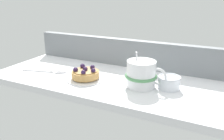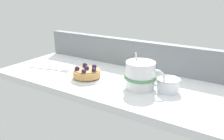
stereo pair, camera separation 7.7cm
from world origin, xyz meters
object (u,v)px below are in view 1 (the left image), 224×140
dessert_plate (86,78)px  coffee_mug (142,74)px  dessert_fork (44,71)px  raspberry_tart (85,73)px  sugar_bowl (169,82)px

dessert_plate → coffee_mug: size_ratio=0.98×
coffee_mug → dessert_fork: bearing=-175.7°
raspberry_tart → dessert_fork: (-18.51, -0.34, -1.93)cm
coffee_mug → sugar_bowl: size_ratio=1.85×
dessert_fork → sugar_bowl: sugar_bowl is taller
raspberry_tart → sugar_bowl: bearing=10.8°
dessert_fork → sugar_bowl: size_ratio=2.40×
dessert_fork → dessert_plate: bearing=1.1°
raspberry_tart → coffee_mug: bearing=7.4°
raspberry_tart → sugar_bowl: raspberry_tart is taller
dessert_plate → raspberry_tart: 1.88cm
dessert_plate → coffee_mug: coffee_mug is taller
dessert_plate → sugar_bowl: sugar_bowl is taller
coffee_mug → dessert_plate: bearing=-172.6°
raspberry_tart → dessert_fork: size_ratio=0.55×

